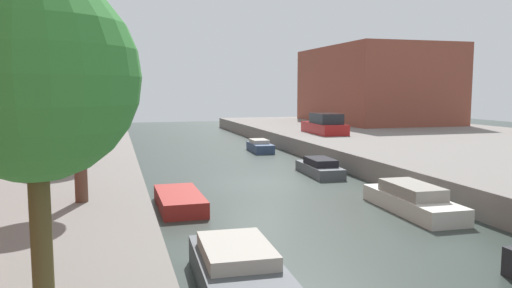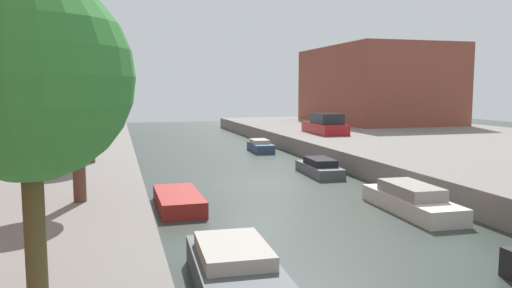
% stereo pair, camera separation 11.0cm
% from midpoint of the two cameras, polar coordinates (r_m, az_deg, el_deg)
% --- Properties ---
extents(ground_plane, '(84.00, 84.00, 0.00)m').
position_cam_midpoint_polar(ground_plane, '(21.80, -0.08, -4.57)').
color(ground_plane, '#2D3833').
extents(low_block_right, '(10.00, 14.87, 7.03)m').
position_cam_midpoint_polar(low_block_right, '(48.78, 13.40, 6.65)').
color(low_block_right, brown).
rests_on(low_block_right, quay_right).
extents(street_tree_0, '(2.63, 2.63, 4.61)m').
position_cam_midpoint_polar(street_tree_0, '(6.79, -24.70, 6.90)').
color(street_tree_0, '#4D4525').
rests_on(street_tree_0, quay_left).
extents(street_tree_1, '(1.81, 1.81, 4.47)m').
position_cam_midpoint_polar(street_tree_1, '(14.42, -20.14, 7.19)').
color(street_tree_1, brown).
rests_on(street_tree_1, quay_left).
extents(street_tree_2, '(1.86, 1.86, 4.93)m').
position_cam_midpoint_polar(street_tree_2, '(22.04, -18.77, 8.11)').
color(street_tree_2, brown).
rests_on(street_tree_2, quay_left).
extents(parked_car, '(1.98, 4.83, 1.44)m').
position_cam_midpoint_polar(parked_car, '(35.19, 7.84, 2.17)').
color(parked_car, maroon).
rests_on(parked_car, quay_right).
extents(moored_boat_left_1, '(1.80, 3.98, 0.93)m').
position_cam_midpoint_polar(moored_boat_left_1, '(10.57, -2.37, -14.36)').
color(moored_boat_left_1, '#4C5156').
rests_on(moored_boat_left_1, ground_plane).
extents(moored_boat_left_2, '(1.48, 3.60, 0.53)m').
position_cam_midpoint_polar(moored_boat_left_2, '(17.57, -8.99, -6.44)').
color(moored_boat_left_2, maroon).
rests_on(moored_boat_left_2, ground_plane).
extents(moored_boat_right_2, '(1.58, 4.51, 0.95)m').
position_cam_midpoint_polar(moored_boat_right_2, '(17.61, 17.37, -6.19)').
color(moored_boat_right_2, beige).
rests_on(moored_boat_right_2, ground_plane).
extents(moored_boat_right_3, '(1.45, 3.66, 0.82)m').
position_cam_midpoint_polar(moored_boat_right_3, '(24.14, 7.21, -2.73)').
color(moored_boat_right_3, '#4C5156').
rests_on(moored_boat_right_3, ground_plane).
extents(moored_boat_right_4, '(1.36, 3.10, 0.80)m').
position_cam_midpoint_polar(moored_boat_right_4, '(32.73, 0.37, -0.28)').
color(moored_boat_right_4, '#33476B').
rests_on(moored_boat_right_4, ground_plane).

